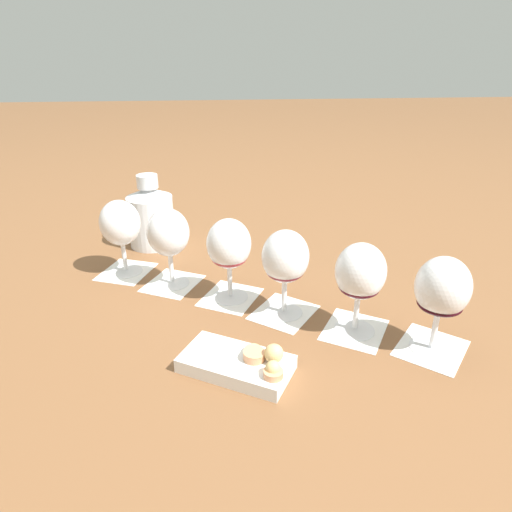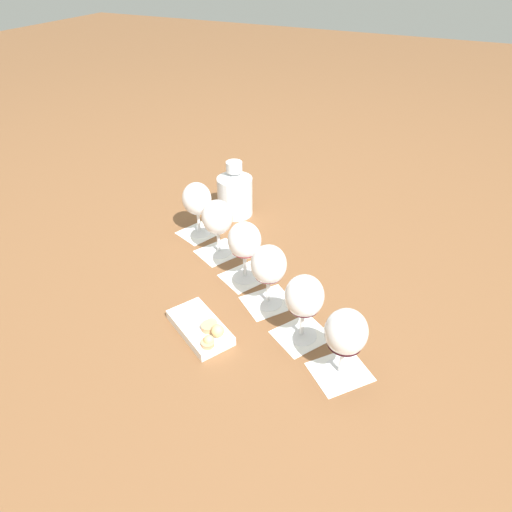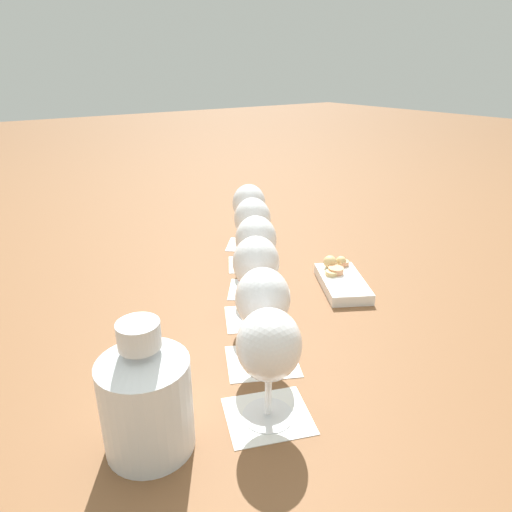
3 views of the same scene
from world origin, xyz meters
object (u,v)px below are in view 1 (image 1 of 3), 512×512
at_px(wine_glass_3, 285,261).
at_px(wine_glass_4, 360,276).
at_px(wine_glass_2, 229,248).
at_px(wine_glass_5, 442,291).
at_px(ceramic_vase, 151,215).
at_px(snack_dish, 241,363).
at_px(wine_glass_0, 120,226).
at_px(wine_glass_1, 169,236).

relative_size(wine_glass_3, wine_glass_4, 1.00).
relative_size(wine_glass_2, wine_glass_5, 1.00).
bearing_deg(wine_glass_4, ceramic_vase, 132.42).
height_order(wine_glass_5, snack_dish, wine_glass_5).
xyz_separation_m(wine_glass_3, wine_glass_4, (0.12, -0.07, 0.00)).
bearing_deg(wine_glass_0, wine_glass_5, -32.03).
bearing_deg(wine_glass_1, wine_glass_0, 147.72).
relative_size(ceramic_vase, snack_dish, 0.95).
bearing_deg(wine_glass_3, wine_glass_5, -31.17).
height_order(wine_glass_3, snack_dish, wine_glass_3).
xyz_separation_m(wine_glass_0, wine_glass_3, (0.34, -0.22, -0.00)).
bearing_deg(wine_glass_3, snack_dish, -119.77).
height_order(wine_glass_2, wine_glass_3, same).
bearing_deg(wine_glass_4, wine_glass_0, 147.63).
bearing_deg(snack_dish, ceramic_vase, 109.55).
height_order(wine_glass_2, ceramic_vase, ceramic_vase).
height_order(wine_glass_4, ceramic_vase, ceramic_vase).
xyz_separation_m(wine_glass_5, snack_dish, (-0.33, -0.03, -0.10)).
bearing_deg(wine_glass_5, wine_glass_1, 148.03).
xyz_separation_m(wine_glass_1, wine_glass_3, (0.23, -0.15, -0.00)).
height_order(wine_glass_3, wine_glass_4, same).
bearing_deg(wine_glass_3, wine_glass_0, 147.38).
height_order(wine_glass_1, wine_glass_3, same).
distance_m(wine_glass_1, ceramic_vase, 0.24).
distance_m(wine_glass_1, snack_dish, 0.35).
height_order(wine_glass_1, wine_glass_2, same).
bearing_deg(wine_glass_5, wine_glass_2, 147.61).
bearing_deg(wine_glass_1, ceramic_vase, 105.59).
height_order(wine_glass_0, snack_dish, wine_glass_0).
xyz_separation_m(wine_glass_0, ceramic_vase, (0.05, 0.16, -0.03)).
height_order(wine_glass_2, wine_glass_5, same).
relative_size(wine_glass_5, snack_dish, 0.86).
distance_m(wine_glass_5, ceramic_vase, 0.74).
bearing_deg(ceramic_vase, wine_glass_0, -106.50).
xyz_separation_m(wine_glass_4, wine_glass_5, (0.12, -0.07, 0.00)).
height_order(wine_glass_1, snack_dish, wine_glass_1).
xyz_separation_m(wine_glass_1, wine_glass_4, (0.35, -0.22, -0.00)).
xyz_separation_m(wine_glass_2, wine_glass_3, (0.10, -0.07, -0.00)).
distance_m(wine_glass_3, wine_glass_5, 0.28).
relative_size(wine_glass_1, wine_glass_2, 1.00).
bearing_deg(wine_glass_5, ceramic_vase, 135.47).
relative_size(wine_glass_1, wine_glass_5, 1.00).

